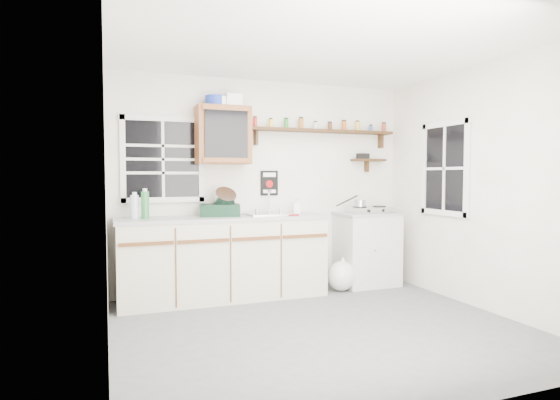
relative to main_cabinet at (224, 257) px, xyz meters
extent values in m
cube|color=#505053|center=(0.58, -1.30, -0.47)|extent=(3.60, 3.20, 0.02)
cube|color=white|center=(0.58, -1.30, 2.05)|extent=(3.60, 3.20, 0.02)
cube|color=beige|center=(-1.23, -1.30, 0.79)|extent=(0.02, 3.20, 2.50)
cube|color=beige|center=(2.40, -1.30, 0.79)|extent=(0.02, 3.20, 2.50)
cube|color=beige|center=(0.58, 0.31, 0.79)|extent=(3.60, 0.02, 2.50)
cube|color=beige|center=(0.58, -2.91, 0.79)|extent=(3.60, 0.02, 2.50)
cube|color=beige|center=(0.00, 0.00, -0.02)|extent=(2.27, 0.60, 0.88)
cube|color=gray|center=(0.00, 0.00, 0.44)|extent=(2.31, 0.62, 0.04)
cube|color=#5C3318|center=(-0.85, -0.31, 0.24)|extent=(0.53, 0.02, 0.03)
cube|color=#5C3318|center=(-0.28, -0.31, 0.24)|extent=(0.53, 0.02, 0.03)
cube|color=#5C3318|center=(0.28, -0.31, 0.24)|extent=(0.53, 0.02, 0.03)
cube|color=#5C3318|center=(0.85, -0.31, 0.24)|extent=(0.53, 0.02, 0.03)
cube|color=beige|center=(1.83, 0.03, -0.02)|extent=(0.70, 0.55, 0.88)
cube|color=gray|center=(1.83, 0.03, 0.43)|extent=(0.73, 0.57, 0.03)
cube|color=#B2B2B6|center=(0.53, 0.00, 0.46)|extent=(0.52, 0.44, 0.03)
cylinder|color=#B2B2B6|center=(0.58, 0.16, 0.60)|extent=(0.02, 0.02, 0.28)
cylinder|color=#B2B2B6|center=(0.58, 0.10, 0.73)|extent=(0.02, 0.14, 0.02)
cube|color=brown|center=(0.03, 0.15, 1.36)|extent=(0.60, 0.30, 0.65)
cube|color=black|center=(0.03, -0.01, 1.36)|extent=(0.48, 0.02, 0.52)
cylinder|color=#172C99|center=(-0.05, 0.15, 1.74)|extent=(0.24, 0.24, 0.11)
cube|color=silver|center=(0.16, 0.15, 1.76)|extent=(0.18, 0.15, 0.14)
cylinder|color=silver|center=(0.01, 0.10, 1.74)|extent=(0.12, 0.12, 0.10)
cube|color=black|center=(1.31, 0.21, 1.46)|extent=(1.91, 0.18, 0.04)
cube|color=black|center=(0.45, 0.25, 1.36)|extent=(0.03, 0.10, 0.18)
cube|color=black|center=(2.17, 0.25, 1.36)|extent=(0.03, 0.10, 0.18)
cylinder|color=red|center=(0.43, 0.21, 1.53)|extent=(0.05, 0.05, 0.11)
cylinder|color=black|center=(0.43, 0.21, 1.59)|extent=(0.04, 0.04, 0.02)
cylinder|color=gold|center=(0.63, 0.21, 1.52)|extent=(0.05, 0.05, 0.10)
cylinder|color=black|center=(0.63, 0.21, 1.58)|extent=(0.04, 0.04, 0.02)
cylinder|color=#267226|center=(0.82, 0.21, 1.53)|extent=(0.05, 0.05, 0.11)
cylinder|color=black|center=(0.82, 0.21, 1.59)|extent=(0.05, 0.05, 0.02)
cylinder|color=#99591E|center=(1.02, 0.21, 1.54)|extent=(0.06, 0.06, 0.13)
cylinder|color=black|center=(1.02, 0.21, 1.61)|extent=(0.05, 0.05, 0.02)
cylinder|color=silver|center=(1.21, 0.21, 1.52)|extent=(0.04, 0.04, 0.08)
cylinder|color=black|center=(1.21, 0.21, 1.57)|extent=(0.04, 0.04, 0.02)
cylinder|color=#4C2614|center=(1.41, 0.21, 1.52)|extent=(0.05, 0.05, 0.09)
cylinder|color=black|center=(1.41, 0.21, 1.57)|extent=(0.05, 0.05, 0.02)
cylinder|color=#B24C19|center=(1.60, 0.21, 1.53)|extent=(0.06, 0.06, 0.11)
cylinder|color=black|center=(1.60, 0.21, 1.60)|extent=(0.05, 0.05, 0.02)
cylinder|color=gold|center=(1.80, 0.21, 1.53)|extent=(0.05, 0.05, 0.11)
cylinder|color=black|center=(1.80, 0.21, 1.60)|extent=(0.05, 0.05, 0.02)
cylinder|color=#334C8C|center=(1.99, 0.21, 1.51)|extent=(0.05, 0.05, 0.07)
cylinder|color=black|center=(1.99, 0.21, 1.56)|extent=(0.04, 0.04, 0.02)
cylinder|color=maroon|center=(2.19, 0.21, 1.53)|extent=(0.06, 0.06, 0.11)
cylinder|color=black|center=(2.19, 0.21, 1.59)|extent=(0.05, 0.05, 0.02)
cube|color=black|center=(1.96, 0.22, 1.11)|extent=(0.45, 0.15, 0.03)
cube|color=black|center=(1.96, 0.26, 1.03)|extent=(0.03, 0.08, 0.14)
cube|color=black|center=(1.88, 0.22, 1.16)|extent=(0.14, 0.10, 0.07)
cube|color=black|center=(0.63, 0.29, 0.82)|extent=(0.22, 0.01, 0.30)
cube|color=white|center=(0.63, 0.28, 0.92)|extent=(0.16, 0.00, 0.05)
cylinder|color=#A50C0C|center=(0.63, 0.28, 0.81)|extent=(0.09, 0.01, 0.09)
cube|color=white|center=(0.63, 0.28, 0.72)|extent=(0.16, 0.00, 0.04)
cube|color=black|center=(-0.62, 0.29, 1.09)|extent=(0.85, 0.02, 0.90)
cube|color=silver|center=(-0.62, 0.29, 1.09)|extent=(0.93, 0.03, 0.98)
cube|color=black|center=(2.37, -0.75, 0.99)|extent=(0.02, 0.70, 1.00)
cube|color=silver|center=(2.37, -0.75, 0.99)|extent=(0.03, 0.78, 1.08)
cylinder|color=silver|center=(-0.94, 0.05, 0.58)|extent=(0.09, 0.09, 0.25)
cylinder|color=silver|center=(-0.94, 0.05, 0.72)|extent=(0.05, 0.05, 0.03)
cylinder|color=#267438|center=(-0.83, 0.01, 0.60)|extent=(0.08, 0.08, 0.29)
cylinder|color=silver|center=(-0.83, 0.01, 0.76)|extent=(0.05, 0.05, 0.03)
cube|color=black|center=(-0.02, 0.07, 0.52)|extent=(0.49, 0.41, 0.13)
cylinder|color=#B2B2B6|center=(0.03, 0.07, 0.65)|extent=(0.27, 0.30, 0.26)
imported|color=silver|center=(0.92, 0.10, 0.55)|extent=(0.10, 0.10, 0.18)
cube|color=maroon|center=(0.76, -0.19, 0.47)|extent=(0.14, 0.13, 0.02)
cube|color=#B2B2B6|center=(1.86, 0.01, 0.48)|extent=(0.57, 0.33, 0.07)
cylinder|color=black|center=(1.72, 0.01, 0.52)|extent=(0.17, 0.17, 0.01)
cylinder|color=black|center=(2.00, 0.01, 0.52)|extent=(0.17, 0.17, 0.01)
cylinder|color=#B2B2B6|center=(1.72, 0.01, 0.56)|extent=(0.14, 0.14, 0.09)
cylinder|color=black|center=(1.58, 0.08, 0.60)|extent=(0.28, 0.06, 0.14)
ellipsoid|color=silver|center=(1.38, -0.16, -0.28)|extent=(0.38, 0.34, 0.39)
cone|color=silver|center=(1.40, -0.16, -0.10)|extent=(0.11, 0.11, 0.11)
camera|label=1|loc=(-1.21, -5.04, 0.91)|focal=30.00mm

